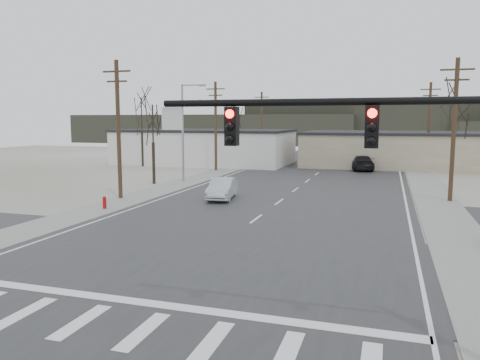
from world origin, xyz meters
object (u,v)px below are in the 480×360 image
Objects in this scene: sedan_crossing at (222,188)px; car_far_a at (362,163)px; car_far_b at (327,151)px; traffic_signal_mast at (419,167)px; fire_hydrant at (104,203)px.

car_far_a reaches higher than sedan_crossing.
car_far_b reaches higher than sedan_crossing.
car_far_a reaches higher than car_far_b.
traffic_signal_mast is 1.95× the size of sedan_crossing.
car_far_b is at bearing -81.89° from car_far_a.
sedan_crossing is at bearing 121.03° from traffic_signal_mast.
sedan_crossing is 0.99× the size of car_far_b.
fire_hydrant is 0.15× the size of car_far_a.
traffic_signal_mast is 23.89m from sedan_crossing.
fire_hydrant is 49.62m from car_far_b.
sedan_crossing is 25.00m from car_far_a.
car_far_b is (2.19, 42.95, 0.03)m from sedan_crossing.
car_far_b is at bearing 98.97° from traffic_signal_mast.
fire_hydrant is (-18.09, 14.20, -4.22)m from traffic_signal_mast.
traffic_signal_mast reaches higher than sedan_crossing.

